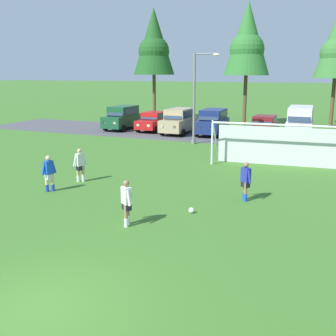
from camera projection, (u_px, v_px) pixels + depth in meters
name	position (u px, v px, depth m)	size (l,w,h in m)	color
ground_plane	(221.00, 169.00, 22.61)	(400.00, 400.00, 0.00)	#3D7028
parking_lot_strip	(260.00, 138.00, 33.14)	(52.00, 8.40, 0.01)	#4C4C51
soccer_ball	(191.00, 210.00, 15.43)	(0.22, 0.22, 0.22)	white
soccer_goal	(279.00, 143.00, 22.99)	(7.55, 2.52, 2.57)	white
player_striker_near	(246.00, 181.00, 16.80)	(0.60, 0.57, 1.64)	#936B4C
player_midfield_center	(127.00, 203.00, 14.02)	(0.61, 0.55, 1.64)	#936B4C
player_defender_far	(80.00, 165.00, 19.73)	(0.42, 0.69, 1.64)	tan
player_winger_left	(49.00, 174.00, 18.10)	(0.34, 0.71, 1.64)	beige
parked_car_slot_far_left	(123.00, 117.00, 37.89)	(2.20, 4.63, 2.16)	#194C2D
parked_car_slot_left	(153.00, 121.00, 36.94)	(2.05, 4.21, 1.72)	red
parked_car_slot_center_left	(179.00, 121.00, 35.25)	(2.16, 4.61, 2.16)	tan
parked_car_slot_center	(213.00, 122.00, 34.54)	(2.27, 4.67, 2.16)	navy
parked_car_slot_center_right	(264.00, 126.00, 33.69)	(2.10, 4.23, 1.72)	maroon
parked_car_slot_right	(300.00, 121.00, 32.86)	(2.37, 4.89, 2.52)	silver
tree_left_edge	(154.00, 44.00, 43.83)	(4.47, 4.47, 11.91)	brown
tree_mid_left	(247.00, 41.00, 39.19)	(4.44, 4.44, 11.84)	brown
street_lamp	(197.00, 97.00, 29.65)	(2.00, 0.32, 6.59)	slate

